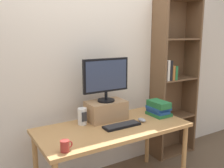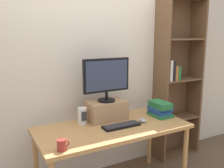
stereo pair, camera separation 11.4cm
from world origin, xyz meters
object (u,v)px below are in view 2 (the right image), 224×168
Objects in this scene: riser_box at (107,110)px; keyboard at (121,126)px; desk at (112,133)px; computer_mouse at (142,120)px; desk_speaker at (82,116)px; computer_monitor at (106,77)px; book_stack at (160,109)px; bookshelf_unit at (176,79)px; coffee_mug at (62,145)px.

keyboard is at bearing -84.00° from riser_box.
computer_mouse is at bearing -8.63° from desk.
riser_box is 0.28m from desk_speaker.
computer_monitor is at bearing -0.12° from desk_speaker.
desk is 5.97× the size of book_stack.
bookshelf_unit is 12.28× the size of desk_speaker.
bookshelf_unit is (1.16, 0.37, 0.39)m from desk.
desk_speaker reaches higher than coffee_mug.
desk_speaker is at bearing -179.81° from riser_box.
computer_monitor reaches higher than computer_mouse.
computer_monitor is at bearing -171.65° from bookshelf_unit.
bookshelf_unit is 4.01× the size of computer_monitor.
computer_mouse is at bearing -41.35° from riser_box.
coffee_mug reaches higher than keyboard.
book_stack is at bearing -12.10° from desk_speaker.
riser_box is at bearing -171.72° from bookshelf_unit.
riser_box reaches higher than keyboard.
desk is at bearing 137.55° from keyboard.
keyboard is at bearing -177.42° from computer_mouse.
coffee_mug is at bearing -162.42° from keyboard.
bookshelf_unit is at bearing 8.35° from computer_monitor.
bookshelf_unit is 1.89m from coffee_mug.
bookshelf_unit is 0.69m from book_stack.
keyboard is at bearing -40.81° from desk_speaker.
keyboard is (0.07, -0.06, 0.09)m from desk.
riser_box is 2.43× the size of desk_speaker.
coffee_mug is (-0.64, -0.48, -0.06)m from riser_box.
computer_monitor reaches higher than desk.
bookshelf_unit reaches higher than riser_box.
keyboard is 0.26m from computer_mouse.
bookshelf_unit reaches higher than book_stack.
book_stack is (0.55, 0.08, 0.07)m from keyboard.
book_stack is at bearing 1.79° from desk.
coffee_mug is 0.60m from desk_speaker.
desk is at bearing -40.34° from desk_speaker.
computer_monitor reaches higher than desk_speaker.
computer_monitor is 1.35× the size of keyboard.
keyboard is 3.76× the size of coffee_mug.
bookshelf_unit is 1.14m from computer_monitor.
computer_mouse is at bearing 13.56° from coffee_mug.
bookshelf_unit reaches higher than computer_monitor.
riser_box is at bearing 90.00° from computer_monitor.
desk_speaker is at bearing 155.96° from computer_mouse.
desk is 14.51× the size of computer_mouse.
keyboard is 0.56m from book_stack.
desk is at bearing -100.89° from riser_box.
computer_mouse reaches higher than desk.
riser_box is (0.04, 0.20, 0.17)m from desk.
bookshelf_unit reaches higher than desk.
bookshelf_unit is 1.21m from keyboard.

